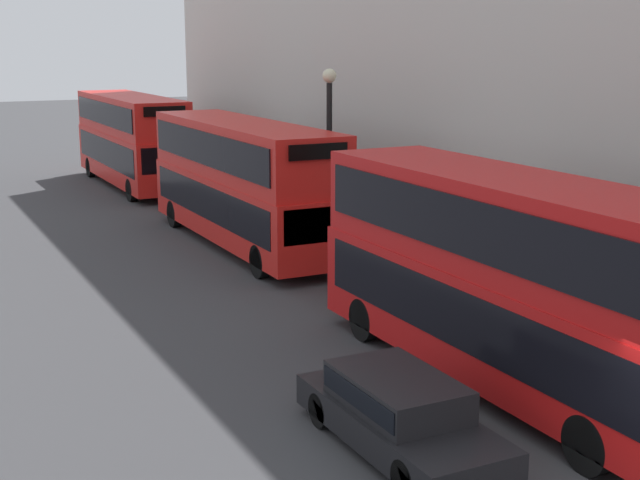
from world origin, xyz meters
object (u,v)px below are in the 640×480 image
Objects in this scene: car_dark_sedan at (399,411)px; pedestrian at (355,227)px; bus_second_in_queue at (243,178)px; bus_third_in_queue at (131,137)px.

pedestrian is at bearing 64.08° from car_dark_sedan.
bus_second_in_queue is 4.12m from pedestrian.
car_dark_sedan is at bearing -96.53° from bus_third_in_queue.
car_dark_sedan is 14.55m from pedestrian.
bus_second_in_queue is at bearing -90.00° from bus_third_in_queue.
bus_second_in_queue is 15.99m from car_dark_sedan.
car_dark_sedan is 2.49× the size of pedestrian.
bus_third_in_queue reaches higher than car_dark_sedan.
bus_second_in_queue is 14.18m from bus_third_in_queue.
bus_third_in_queue is at bearing 83.47° from car_dark_sedan.
bus_second_in_queue reaches higher than car_dark_sedan.
bus_second_in_queue is 1.02× the size of bus_third_in_queue.
bus_second_in_queue is at bearing 140.39° from pedestrian.
bus_second_in_queue is 2.52× the size of car_dark_sedan.
pedestrian is at bearing -79.91° from bus_third_in_queue.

